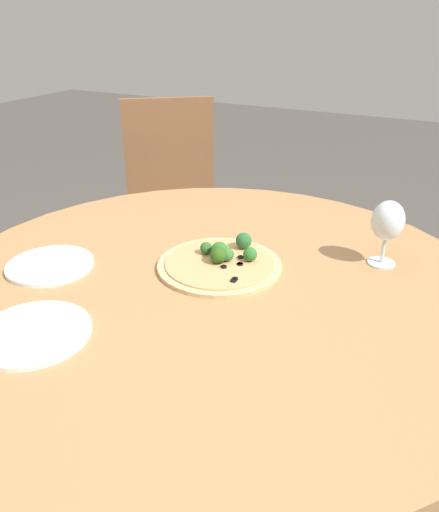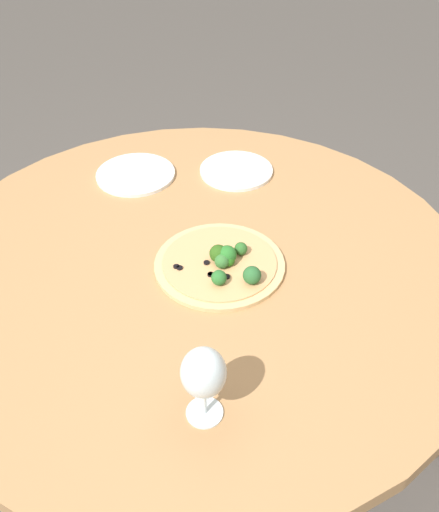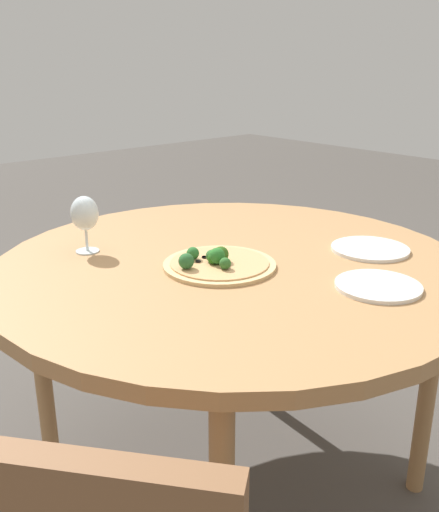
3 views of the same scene
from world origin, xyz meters
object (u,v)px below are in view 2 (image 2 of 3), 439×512
object	(u,v)px
plate_near	(136,174)
pizza	(222,263)
wine_glass	(203,374)
plate_far	(236,170)

from	to	relation	value
plate_near	pizza	bearing A→B (deg)	-114.37
pizza	wine_glass	world-z (taller)	wine_glass
wine_glass	plate_near	world-z (taller)	wine_glass
plate_far	plate_near	bearing A→B (deg)	128.03
pizza	plate_far	bearing A→B (deg)	28.10
plate_far	wine_glass	bearing A→B (deg)	-151.27
plate_near	plate_far	xyz separation A→B (m)	(0.17, -0.22, -0.00)
pizza	plate_near	world-z (taller)	pizza
pizza	wine_glass	distance (m)	0.40
plate_near	wine_glass	bearing A→B (deg)	-130.98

